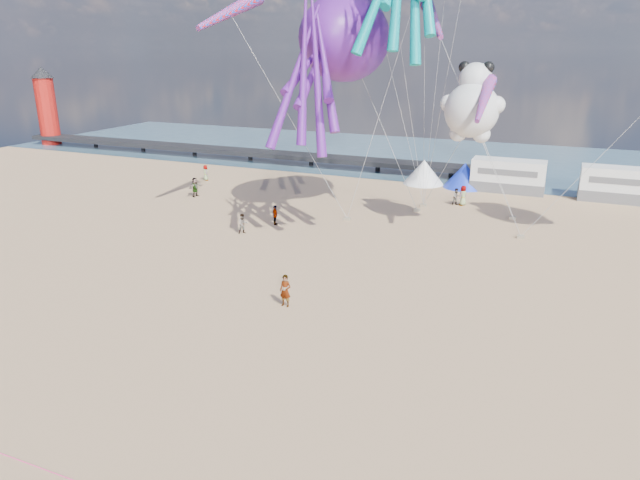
{
  "coord_description": "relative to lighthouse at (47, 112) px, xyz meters",
  "views": [
    {
      "loc": [
        10.26,
        -15.36,
        12.92
      ],
      "look_at": [
        1.21,
        6.0,
        5.07
      ],
      "focal_mm": 32.0,
      "sensor_mm": 36.0,
      "label": 1
    }
  ],
  "objects": [
    {
      "name": "tent_blue",
      "position": [
        58.0,
        -4.0,
        -3.3
      ],
      "size": [
        4.0,
        4.0,
        2.4
      ],
      "primitive_type": "cone",
      "color": "#1933CC",
      "rests_on": "ground"
    },
    {
      "name": "beachgoer_0",
      "position": [
        33.14,
        -11.19,
        -3.71
      ],
      "size": [
        0.69,
        0.64,
        1.58
      ],
      "primitive_type": "imported",
      "rotation": [
        0.0,
        0.0,
        2.52
      ],
      "color": "#7F6659",
      "rests_on": "ground"
    },
    {
      "name": "beachgoer_3",
      "position": [
        46.77,
        -22.18,
        -3.73
      ],
      "size": [
        0.75,
        1.09,
        1.55
      ],
      "primitive_type": "imported",
      "rotation": [
        0.0,
        0.0,
        1.76
      ],
      "color": "#7F6659",
      "rests_on": "ground"
    },
    {
      "name": "motorhome_0",
      "position": [
        62.0,
        -4.0,
        -3.0
      ],
      "size": [
        6.6,
        2.5,
        3.0
      ],
      "primitive_type": "cube",
      "color": "silver",
      "rests_on": "ground"
    },
    {
      "name": "beachgoer_1",
      "position": [
        58.51,
        -10.97,
        -3.76
      ],
      "size": [
        0.86,
        0.81,
        1.48
      ],
      "primitive_type": "imported",
      "rotation": [
        0.0,
        0.0,
        0.65
      ],
      "color": "#7F6659",
      "rests_on": "ground"
    },
    {
      "name": "sandbag_b",
      "position": [
        55.9,
        -14.25,
        -4.39
      ],
      "size": [
        0.5,
        0.35,
        0.22
      ],
      "primitive_type": "cube",
      "color": "gray",
      "rests_on": "ground"
    },
    {
      "name": "sandbag_e",
      "position": [
        56.03,
        -12.49,
        -4.39
      ],
      "size": [
        0.5,
        0.35,
        0.22
      ],
      "primitive_type": "cube",
      "color": "gray",
      "rests_on": "ground"
    },
    {
      "name": "tent_white",
      "position": [
        54.0,
        -4.0,
        -3.3
      ],
      "size": [
        4.0,
        4.0,
        2.4
      ],
      "primitive_type": "cone",
      "color": "white",
      "rests_on": "ground"
    },
    {
      "name": "standing_person",
      "position": [
        53.92,
        -34.89,
        -3.63
      ],
      "size": [
        0.65,
        0.45,
        1.74
      ],
      "primitive_type": "imported",
      "rotation": [
        0.0,
        0.0,
        -0.05
      ],
      "color": "tan",
      "rests_on": "ground"
    },
    {
      "name": "sandbag_a",
      "position": [
        51.43,
        -18.88,
        -4.39
      ],
      "size": [
        0.5,
        0.35,
        0.22
      ],
      "primitive_type": "cube",
      "color": "gray",
      "rests_on": "ground"
    },
    {
      "name": "lighthouse",
      "position": [
        0.0,
        0.0,
        0.0
      ],
      "size": [
        2.6,
        2.6,
        9.0
      ],
      "primitive_type": "cylinder",
      "color": "#A5140F",
      "rests_on": "ground"
    },
    {
      "name": "windsock_left",
      "position": [
        44.06,
        -22.96,
        10.74
      ],
      "size": [
        2.36,
        6.67,
        6.58
      ],
      "primitive_type": null,
      "rotation": [
        0.0,
        0.0,
        -0.2
      ],
      "color": "red"
    },
    {
      "name": "pier",
      "position": [
        28.0,
        0.0,
        -3.5
      ],
      "size": [
        60.0,
        3.0,
        0.5
      ],
      "primitive_type": "cube",
      "color": "black",
      "rests_on": "ground"
    },
    {
      "name": "windsock_right",
      "position": [
        61.3,
        -20.58,
        5.22
      ],
      "size": [
        0.96,
        4.84,
        4.82
      ],
      "primitive_type": null,
      "rotation": [
        0.0,
        0.0,
        -0.01
      ],
      "color": "red"
    },
    {
      "name": "sandbag_c",
      "position": [
        64.42,
        -18.27,
        -4.39
      ],
      "size": [
        0.5,
        0.35,
        0.22
      ],
      "primitive_type": "cube",
      "color": "gray",
      "rests_on": "ground"
    },
    {
      "name": "beachgoer_4",
      "position": [
        36.03,
        -17.18,
        -3.63
      ],
      "size": [
        0.62,
        1.09,
        1.75
      ],
      "primitive_type": "imported",
      "rotation": [
        0.0,
        0.0,
        1.37
      ],
      "color": "#7F6659",
      "rests_on": "ground"
    },
    {
      "name": "beachgoer_7",
      "position": [
        45.6,
        -25.02,
        -3.75
      ],
      "size": [
        0.85,
        0.85,
        1.49
      ],
      "primitive_type": "imported",
      "rotation": [
        0.0,
        0.0,
        0.79
      ],
      "color": "#7F6659",
      "rests_on": "ground"
    },
    {
      "name": "ground",
      "position": [
        56.0,
        -44.0,
        -4.5
      ],
      "size": [
        120.0,
        120.0,
        0.0
      ],
      "primitive_type": "plane",
      "color": "tan",
      "rests_on": "ground"
    },
    {
      "name": "sandbag_d",
      "position": [
        63.42,
        -13.46,
        -4.39
      ],
      "size": [
        0.5,
        0.35,
        0.22
      ],
      "primitive_type": "cube",
      "color": "gray",
      "rests_on": "ground"
    },
    {
      "name": "kite_octopus_purple",
      "position": [
        51.13,
        -19.01,
        9.07
      ],
      "size": [
        7.13,
        11.93,
        12.74
      ],
      "primitive_type": null,
      "rotation": [
        0.0,
        0.0,
        0.22
      ],
      "color": "#571884"
    },
    {
      "name": "motorhome_1",
      "position": [
        71.5,
        -4.0,
        -3.0
      ],
      "size": [
        6.6,
        2.5,
        3.0
      ],
      "primitive_type": "cube",
      "color": "silver",
      "rests_on": "ground"
    },
    {
      "name": "water",
      "position": [
        56.0,
        11.0,
        -4.48
      ],
      "size": [
        120.0,
        120.0,
        0.0
      ],
      "primitive_type": "plane",
      "color": "#39586C",
      "rests_on": "ground"
    },
    {
      "name": "kite_panda",
      "position": [
        60.31,
        -18.73,
        4.37
      ],
      "size": [
        5.59,
        5.42,
        6.37
      ],
      "primitive_type": null,
      "rotation": [
        0.0,
        0.0,
        0.31
      ],
      "color": "silver"
    },
    {
      "name": "windsock_mid",
      "position": [
        56.99,
        -17.24,
        10.23
      ],
      "size": [
        3.27,
        5.49,
        5.6
      ],
      "primitive_type": null,
      "rotation": [
        0.0,
        0.0,
        0.44
      ],
      "color": "red"
    },
    {
      "name": "beachgoer_6",
      "position": [
        59.03,
        -10.77,
        -3.63
      ],
      "size": [
        0.66,
        0.75,
        1.73
      ],
      "primitive_type": "imported",
      "rotation": [
        0.0,
        0.0,
        4.23
      ],
      "color": "#7F6659",
      "rests_on": "ground"
    }
  ]
}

